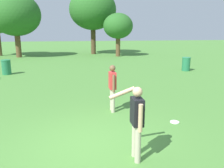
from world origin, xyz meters
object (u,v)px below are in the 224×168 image
Objects in this scene: person_thrower at (136,118)px; tree_far_right at (93,10)px; trash_can_further_along at (6,67)px; tree_slender_mid at (118,26)px; tree_broad_center at (15,15)px; frisbee at (175,122)px; trash_can_beside_table at (186,64)px; person_catcher at (112,85)px.

tree_far_right is at bearing 86.29° from person_thrower.
trash_can_further_along is at bearing -119.02° from tree_far_right.
trash_can_further_along is 13.53m from tree_slender_mid.
tree_slender_mid is at bearing 79.17° from person_thrower.
tree_broad_center reaches higher than person_thrower.
tree_broad_center is at bearing 107.24° from person_thrower.
tree_broad_center reaches higher than frisbee.
tree_broad_center is at bearing -165.43° from tree_far_right.
frisbee is 0.29× the size of trash_can_beside_table.
trash_can_further_along is 0.21× the size of tree_slender_mid.
tree_broad_center is (-8.48, 19.82, 4.38)m from frisbee.
trash_can_further_along is (-12.13, 0.79, 0.00)m from trash_can_beside_table.
trash_can_beside_table and trash_can_further_along have the same top height.
person_catcher is 9.77m from trash_can_further_along.
person_thrower is at bearing -72.76° from tree_broad_center.
trash_can_further_along is at bearing 115.72° from person_thrower.
person_thrower reaches higher than frisbee.
tree_slender_mid is (2.16, 18.82, 3.23)m from frisbee.
trash_can_beside_table is 0.21× the size of tree_slender_mid.
person_catcher is 2.37m from frisbee.
tree_slender_mid is (10.64, -1.00, -1.15)m from tree_broad_center.
person_thrower reaches higher than trash_can_beside_table.
person_thrower and person_catcher have the same top height.
tree_slender_mid is (3.94, 20.60, 2.28)m from person_thrower.
person_thrower is 2.69m from frisbee.
tree_slender_mid reaches higher than person_thrower.
trash_can_beside_table reaches higher than frisbee.
tree_far_right is (1.54, 23.74, 4.21)m from person_thrower.
tree_slender_mid is (2.40, -3.14, -1.93)m from tree_far_right.
tree_slender_mid reaches higher than frisbee.
person_thrower is at bearing -91.24° from person_catcher.
tree_far_right is at bearing 111.26° from trash_can_beside_table.
tree_broad_center is at bearing 174.65° from tree_slender_mid.
tree_far_right reaches higher than person_thrower.
trash_can_further_along is 0.15× the size of tree_broad_center.
frisbee is 0.04× the size of tree_broad_center.
person_catcher reaches higher than frisbee.
tree_slender_mid reaches higher than person_catcher.
frisbee is 0.06× the size of tree_slender_mid.
tree_slender_mid is at bearing 45.10° from trash_can_further_along.
tree_slender_mid is at bearing -5.35° from tree_broad_center.
tree_broad_center reaches higher than person_catcher.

